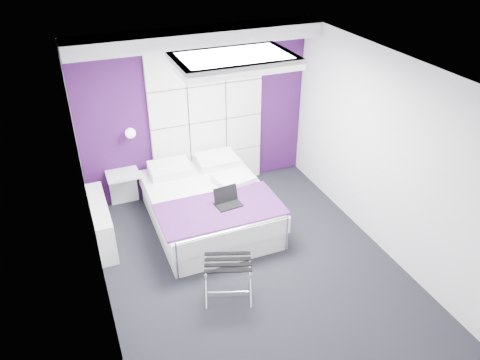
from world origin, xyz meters
The scene contains 15 objects.
floor centered at (0.00, 0.00, 0.00)m, with size 4.40×4.40×0.00m, color black.
ceiling centered at (0.00, 0.00, 2.60)m, with size 4.40×4.40×0.00m, color white.
wall_back centered at (0.00, 2.20, 1.30)m, with size 3.60×3.60×0.00m, color white.
wall_left centered at (-1.80, 0.00, 1.30)m, with size 4.40×4.40×0.00m, color white.
wall_right centered at (1.80, 0.00, 1.30)m, with size 4.40×4.40×0.00m, color white.
accent_wall centered at (0.00, 2.19, 1.30)m, with size 3.58×0.02×2.58m, color #350F41.
soffit centered at (0.00, 1.95, 2.50)m, with size 3.58×0.50×0.20m, color silver.
headboard centered at (0.15, 2.14, 1.17)m, with size 1.80×0.08×2.30m, color silver, non-canonical shape.
skylight centered at (0.00, 0.60, 2.55)m, with size 1.36×0.86×0.12m, color white, non-canonical shape.
wall_lamp centered at (-1.05, 2.06, 1.22)m, with size 0.15×0.15×0.15m, color white.
radiator centered at (-1.69, 1.30, 0.30)m, with size 0.22×1.20×0.60m, color silver.
bed centered at (-0.20, 1.14, 0.30)m, with size 1.66×2.00×0.70m.
nightstand centered at (-1.24, 2.02, 0.58)m, with size 0.47×0.37×0.05m, color silver.
luggage_rack centered at (-0.46, -0.36, 0.27)m, with size 0.54×0.40×0.53m.
laptop centered at (-0.06, 0.71, 0.62)m, with size 0.34×0.24×0.24m.
Camera 1 is at (-1.88, -4.24, 4.06)m, focal length 35.00 mm.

